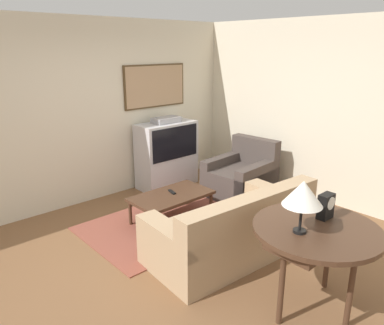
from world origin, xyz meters
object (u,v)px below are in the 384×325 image
(tv, at_px, (167,154))
(mantel_clock, at_px, (326,206))
(armchair, at_px, (241,177))
(console_table, at_px, (317,235))
(couch, at_px, (233,231))
(coffee_table, at_px, (171,197))
(table_lamp, at_px, (303,194))

(tv, relative_size, mantel_clock, 5.09)
(armchair, relative_size, mantel_clock, 4.55)
(tv, relative_size, console_table, 1.08)
(tv, bearing_deg, mantel_clock, -103.28)
(couch, distance_m, console_table, 1.18)
(coffee_table, relative_size, mantel_clock, 4.70)
(armchair, height_order, console_table, armchair)
(armchair, xyz_separation_m, console_table, (-1.63, -2.23, 0.45))
(armchair, height_order, mantel_clock, mantel_clock)
(couch, distance_m, table_lamp, 1.39)
(console_table, relative_size, table_lamp, 2.40)
(tv, height_order, armchair, tv)
(table_lamp, bearing_deg, mantel_clock, -0.17)
(tv, relative_size, coffee_table, 1.08)
(armchair, distance_m, coffee_table, 1.45)
(armchair, height_order, table_lamp, table_lamp)
(tv, xyz_separation_m, table_lamp, (-1.18, -3.28, 0.59))
(couch, bearing_deg, table_lamp, 75.94)
(couch, xyz_separation_m, console_table, (-0.15, -1.09, 0.44))
(coffee_table, distance_m, console_table, 2.27)
(console_table, xyz_separation_m, mantel_clock, (0.21, 0.05, 0.19))
(tv, height_order, coffee_table, tv)
(couch, xyz_separation_m, table_lamp, (-0.34, -1.03, 0.86))
(coffee_table, bearing_deg, console_table, -94.67)
(mantel_clock, bearing_deg, table_lamp, 179.83)
(armchair, bearing_deg, mantel_clock, -37.56)
(tv, height_order, table_lamp, table_lamp)
(mantel_clock, bearing_deg, armchair, 57.04)
(coffee_table, height_order, mantel_clock, mantel_clock)
(couch, relative_size, mantel_clock, 8.42)
(coffee_table, relative_size, console_table, 0.99)
(armchair, distance_m, console_table, 2.80)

